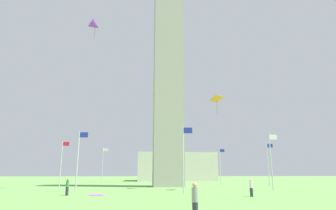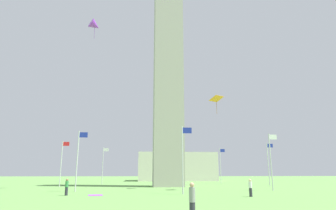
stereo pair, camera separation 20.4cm
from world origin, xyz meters
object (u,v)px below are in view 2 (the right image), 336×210
(flagpole_e, at_px, (161,164))
(person_white_shirt, at_px, (250,188))
(flagpole_sw, at_px, (78,158))
(kite_purple_delta, at_px, (95,25))
(distant_building, at_px, (176,167))
(obelisk_monument, at_px, (168,58))
(flagpole_n, at_px, (269,162))
(kite_orange_diamond, at_px, (216,99))
(picnic_blanket_near_first_person, at_px, (95,195))
(flagpole_se, at_px, (103,164))
(flagpole_s, at_px, (62,161))
(person_green_shirt, at_px, (67,187))
(flagpole_w, at_px, (183,156))
(person_gray_shirt, at_px, (192,201))
(flagpole_ne, at_px, (221,164))
(flagpole_nw, at_px, (271,159))

(flagpole_e, height_order, person_white_shirt, flagpole_e)
(flagpole_sw, bearing_deg, person_white_shirt, -25.77)
(kite_purple_delta, distance_m, distant_building, 48.46)
(obelisk_monument, bearing_deg, flagpole_n, 0.00)
(obelisk_monument, relative_size, kite_orange_diamond, 18.65)
(flagpole_sw, bearing_deg, picnic_blanket_near_first_person, -60.14)
(flagpole_se, relative_size, flagpole_s, 1.00)
(flagpole_e, distance_m, kite_orange_diamond, 29.82)
(obelisk_monument, height_order, kite_orange_diamond, obelisk_monument)
(flagpole_e, distance_m, person_white_shirt, 38.55)
(person_green_shirt, bearing_deg, distant_building, -4.75)
(person_white_shirt, distance_m, picnic_blanket_near_first_person, 15.31)
(picnic_blanket_near_first_person, bearing_deg, flagpole_w, 2.29)
(person_gray_shirt, xyz_separation_m, distant_building, (7.09, 67.41, 2.84))
(obelisk_monument, xyz_separation_m, kite_purple_delta, (-12.07, -6.43, 2.26))
(flagpole_n, height_order, flagpole_sw, same)
(flagpole_sw, bearing_deg, flagpole_ne, 45.00)
(person_green_shirt, height_order, picnic_blanket_near_first_person, person_green_shirt)
(flagpole_e, relative_size, distant_building, 0.35)
(obelisk_monument, bearing_deg, flagpole_nw, -44.84)
(person_green_shirt, bearing_deg, picnic_blanket_near_first_person, -72.77)
(obelisk_monument, bearing_deg, person_gray_shirt, -93.18)
(flagpole_s, xyz_separation_m, kite_orange_diamond, (22.68, -11.05, 8.00))
(flagpole_w, xyz_separation_m, flagpole_nw, (12.12, 5.02, 0.00))
(flagpole_n, distance_m, flagpole_sw, 31.68)
(flagpole_e, relative_size, person_green_shirt, 4.43)
(flagpole_e, bearing_deg, distant_building, 72.77)
(flagpole_w, distance_m, person_green_shirt, 12.29)
(flagpole_ne, height_order, flagpole_w, same)
(person_gray_shirt, bearing_deg, picnic_blanket_near_first_person, 55.88)
(flagpole_n, bearing_deg, person_green_shirt, -148.63)
(flagpole_w, bearing_deg, kite_purple_delta, 138.56)
(flagpole_sw, relative_size, flagpole_w, 1.00)
(obelisk_monument, bearing_deg, flagpole_se, 134.84)
(flagpole_e, relative_size, flagpole_sw, 1.00)
(obelisk_monument, relative_size, flagpole_w, 6.20)
(obelisk_monument, height_order, flagpole_s, obelisk_monument)
(person_gray_shirt, relative_size, distant_building, 0.08)
(picnic_blanket_near_first_person, bearing_deg, flagpole_sw, 119.86)
(person_gray_shirt, relative_size, kite_orange_diamond, 0.73)
(flagpole_w, distance_m, person_white_shirt, 7.63)
(flagpole_e, distance_m, flagpole_s, 24.24)
(flagpole_sw, xyz_separation_m, kite_purple_delta, (-0.01, 5.69, 20.61))
(flagpole_s, height_order, flagpole_nw, same)
(flagpole_sw, bearing_deg, kite_orange_diamond, 3.48)
(flagpole_n, relative_size, flagpole_s, 1.00)
(flagpole_ne, bearing_deg, person_white_shirt, -100.71)
(flagpole_s, relative_size, distant_building, 0.35)
(flagpole_se, height_order, person_green_shirt, flagpole_se)
(flagpole_s, distance_m, person_white_shirt, 31.21)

